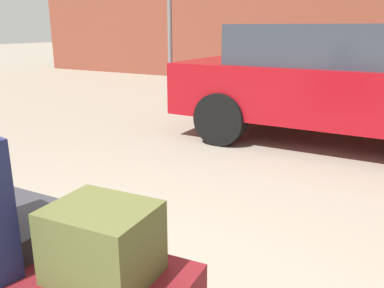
% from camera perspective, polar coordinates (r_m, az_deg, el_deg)
% --- Properties ---
extents(duffel_bag_charcoal_center, '(0.55, 0.36, 0.30)m').
position_cam_1_polar(duffel_bag_charcoal_center, '(1.96, -23.69, -12.43)').
color(duffel_bag_charcoal_center, '#2D2D33').
rests_on(duffel_bag_charcoal_center, luggage_cart).
extents(duffel_bag_olive_topmost_pile, '(0.37, 0.31, 0.27)m').
position_cam_1_polar(duffel_bag_olive_topmost_pile, '(1.46, -12.52, -13.41)').
color(duffel_bag_olive_topmost_pile, '#4C5128').
rests_on(duffel_bag_olive_topmost_pile, suitcase_maroon_front_left).
extents(parked_car, '(4.31, 1.94, 1.42)m').
position_cam_1_polar(parked_car, '(5.25, 21.98, 8.18)').
color(parked_car, maroon).
rests_on(parked_car, ground_plane).
extents(no_parking_sign, '(0.49, 0.16, 2.45)m').
position_cam_1_polar(no_parking_sign, '(6.62, -3.17, 17.26)').
color(no_parking_sign, slate).
rests_on(no_parking_sign, ground_plane).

